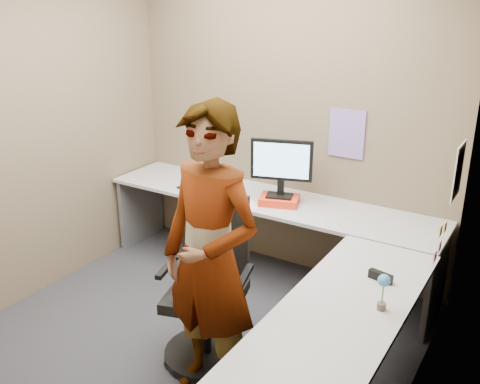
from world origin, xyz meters
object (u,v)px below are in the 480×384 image
Objects in this scene: desk at (280,252)px; monitor at (281,163)px; office_chair at (209,296)px; person at (210,260)px.

monitor is (-0.29, 0.55, 0.49)m from desk.
monitor reaches higher than office_chair.
desk is 2.69× the size of office_chair.
person is at bearing -96.33° from monitor.
monitor is 1.30m from office_chair.
office_chair is (-0.23, -0.59, -0.13)m from desk.
monitor is 0.44× the size of office_chair.
desk is at bearing -79.99° from monitor.
office_chair reaches higher than desk.
office_chair is (0.06, -1.14, -0.62)m from monitor.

